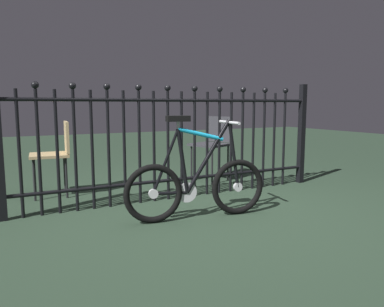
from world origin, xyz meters
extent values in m
plane|color=#273A2A|center=(0.00, 0.00, 0.00)|extent=(20.00, 20.00, 0.00)
cylinder|color=black|center=(-1.58, 0.65, 0.58)|extent=(0.03, 0.03, 1.16)
cylinder|color=black|center=(-1.42, 0.65, 0.58)|extent=(0.03, 0.03, 1.16)
sphere|color=black|center=(-1.42, 0.65, 1.19)|extent=(0.07, 0.07, 0.07)
cylinder|color=black|center=(-1.26, 0.65, 0.58)|extent=(0.03, 0.03, 1.16)
cylinder|color=black|center=(-1.10, 0.65, 0.58)|extent=(0.03, 0.03, 1.16)
sphere|color=black|center=(-1.10, 0.65, 1.19)|extent=(0.07, 0.07, 0.07)
cylinder|color=black|center=(-0.94, 0.65, 0.58)|extent=(0.03, 0.03, 1.16)
cylinder|color=black|center=(-0.78, 0.65, 0.58)|extent=(0.03, 0.03, 1.16)
sphere|color=black|center=(-0.78, 0.65, 1.19)|extent=(0.07, 0.07, 0.07)
cylinder|color=black|center=(-0.62, 0.65, 0.58)|extent=(0.03, 0.03, 1.16)
cylinder|color=black|center=(-0.47, 0.65, 0.58)|extent=(0.03, 0.03, 1.16)
sphere|color=black|center=(-0.47, 0.65, 1.19)|extent=(0.07, 0.07, 0.07)
cylinder|color=black|center=(-0.31, 0.65, 0.58)|extent=(0.03, 0.03, 1.16)
cylinder|color=black|center=(-0.15, 0.65, 0.58)|extent=(0.03, 0.03, 1.16)
sphere|color=black|center=(-0.15, 0.65, 1.19)|extent=(0.07, 0.07, 0.07)
cylinder|color=black|center=(0.01, 0.65, 0.58)|extent=(0.03, 0.03, 1.16)
cylinder|color=black|center=(0.17, 0.65, 0.58)|extent=(0.03, 0.03, 1.16)
sphere|color=black|center=(0.17, 0.65, 1.19)|extent=(0.07, 0.07, 0.07)
cylinder|color=black|center=(0.33, 0.65, 0.58)|extent=(0.03, 0.03, 1.16)
cylinder|color=black|center=(0.49, 0.65, 0.58)|extent=(0.03, 0.03, 1.16)
sphere|color=black|center=(0.49, 0.65, 1.19)|extent=(0.07, 0.07, 0.07)
cylinder|color=black|center=(0.65, 0.65, 0.58)|extent=(0.03, 0.03, 1.16)
cylinder|color=black|center=(0.81, 0.65, 0.58)|extent=(0.03, 0.03, 1.16)
sphere|color=black|center=(0.81, 0.65, 1.19)|extent=(0.07, 0.07, 0.07)
cylinder|color=black|center=(0.97, 0.65, 0.58)|extent=(0.03, 0.03, 1.16)
cylinder|color=black|center=(1.13, 0.65, 0.58)|extent=(0.03, 0.03, 1.16)
sphere|color=black|center=(1.13, 0.65, 1.19)|extent=(0.07, 0.07, 0.07)
cylinder|color=black|center=(1.29, 0.65, 0.58)|extent=(0.03, 0.03, 1.16)
cylinder|color=black|center=(1.45, 0.65, 0.58)|extent=(0.03, 0.03, 1.16)
sphere|color=black|center=(1.45, 0.65, 1.19)|extent=(0.07, 0.07, 0.07)
cylinder|color=black|center=(0.00, 0.65, 0.21)|extent=(3.48, 0.04, 0.04)
cylinder|color=black|center=(0.00, 0.65, 1.06)|extent=(3.48, 0.04, 0.04)
cube|color=black|center=(1.74, 0.65, 0.64)|extent=(0.07, 0.07, 1.27)
torus|color=black|center=(-0.58, -0.03, 0.26)|extent=(0.52, 0.13, 0.52)
cylinder|color=silver|center=(-0.58, -0.03, 0.26)|extent=(0.09, 0.04, 0.08)
torus|color=black|center=(0.21, -0.15, 0.26)|extent=(0.52, 0.13, 0.52)
cylinder|color=silver|center=(0.21, -0.15, 0.26)|extent=(0.09, 0.04, 0.08)
cylinder|color=black|center=(-0.08, -0.10, 0.56)|extent=(0.43, 0.10, 0.65)
cylinder|color=#19A5D8|center=(-0.16, -0.09, 0.76)|extent=(0.43, 0.10, 0.14)
cylinder|color=black|center=(-0.32, -0.07, 0.53)|extent=(0.12, 0.05, 0.57)
cylinder|color=black|center=(-0.43, -0.05, 0.25)|extent=(0.31, 0.07, 0.04)
cylinder|color=black|center=(-0.47, -0.05, 0.53)|extent=(0.25, 0.06, 0.56)
cylinder|color=black|center=(0.16, -0.14, 0.57)|extent=(0.13, 0.05, 0.62)
cylinder|color=silver|center=(0.11, -0.13, 0.87)|extent=(0.03, 0.03, 0.02)
cylinder|color=silver|center=(0.11, -0.13, 0.86)|extent=(0.08, 0.40, 0.03)
cylinder|color=silver|center=(-0.36, -0.06, 0.84)|extent=(0.03, 0.03, 0.07)
cube|color=black|center=(-0.36, -0.06, 0.90)|extent=(0.21, 0.12, 0.05)
cylinder|color=silver|center=(-0.28, -0.08, 0.25)|extent=(0.18, 0.04, 0.18)
cylinder|color=black|center=(-1.43, 1.24, 0.22)|extent=(0.02, 0.02, 0.45)
cylinder|color=black|center=(-1.41, 1.56, 0.22)|extent=(0.02, 0.02, 0.45)
cylinder|color=black|center=(-1.11, 1.21, 0.22)|extent=(0.02, 0.02, 0.45)
cylinder|color=black|center=(-1.08, 1.53, 0.22)|extent=(0.02, 0.02, 0.45)
cube|color=tan|center=(-1.26, 1.38, 0.46)|extent=(0.44, 0.44, 0.03)
cube|color=tan|center=(-1.07, 1.37, 0.66)|extent=(0.06, 0.39, 0.34)
cylinder|color=black|center=(0.65, 1.07, 0.24)|extent=(0.02, 0.02, 0.47)
cylinder|color=black|center=(0.52, 1.39, 0.24)|extent=(0.02, 0.02, 0.47)
cylinder|color=black|center=(0.97, 1.20, 0.24)|extent=(0.02, 0.02, 0.47)
cylinder|color=black|center=(0.84, 1.52, 0.24)|extent=(0.02, 0.02, 0.47)
cube|color=#2D2D33|center=(0.74, 1.29, 0.49)|extent=(0.57, 0.57, 0.03)
cube|color=#2D2D33|center=(0.94, 1.37, 0.68)|extent=(0.18, 0.39, 0.35)
camera|label=1|loc=(-1.70, -2.91, 1.02)|focal=34.36mm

